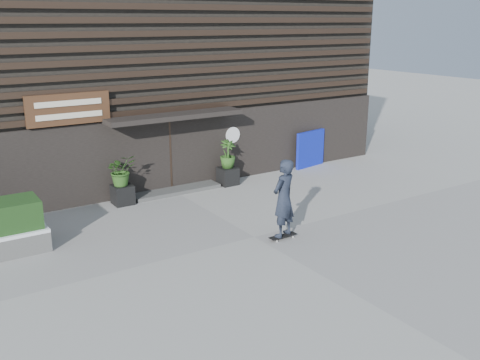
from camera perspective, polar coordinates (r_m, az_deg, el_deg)
ground at (r=14.28m, az=1.52°, el=-6.00°), size 80.00×80.00×0.00m
entrance_step at (r=18.01m, az=-6.77°, el=-1.08°), size 3.00×0.80×0.12m
planter_pot_left at (r=17.06m, az=-12.22°, el=-1.51°), size 0.60×0.60×0.60m
bamboo_left at (r=16.84m, az=-12.38°, el=1.02°), size 0.86×0.75×0.96m
planter_pot_right at (r=18.65m, az=-1.29°, el=0.42°), size 0.60×0.60×0.60m
bamboo_right at (r=18.45m, az=-1.31°, el=2.75°), size 0.54×0.54×0.96m
blue_tarp at (r=21.02m, az=7.39°, el=3.26°), size 1.48×0.39×1.39m
building at (r=22.18m, az=-13.44°, el=12.25°), size 18.00×11.00×8.00m
skateboarder at (r=13.81m, az=4.61°, el=-1.95°), size 0.86×0.70×2.13m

